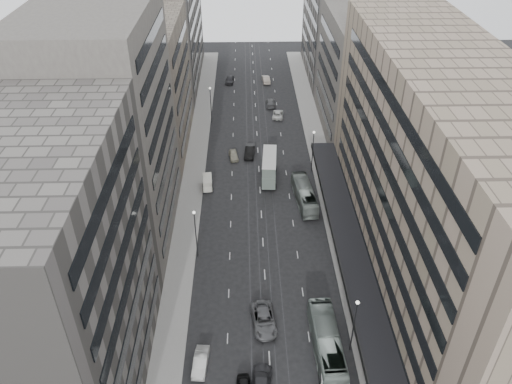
{
  "coord_description": "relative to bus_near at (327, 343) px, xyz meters",
  "views": [
    {
      "loc": [
        -2.5,
        -43.01,
        49.55
      ],
      "look_at": [
        -0.93,
        20.35,
        5.6
      ],
      "focal_mm": 35.0,
      "sensor_mm": 36.0,
      "label": 1
    }
  ],
  "objects": [
    {
      "name": "sedan_5",
      "position": [
        -8.35,
        46.41,
        -0.84
      ],
      "size": [
        2.33,
        5.36,
        1.71
      ],
      "primitive_type": "imported",
      "rotation": [
        0.0,
        0.0,
        -0.1
      ],
      "color": "black",
      "rests_on": "ground"
    },
    {
      "name": "sedan_4",
      "position": [
        -11.52,
        45.33,
        -1.01
      ],
      "size": [
        2.11,
        4.19,
        1.37
      ],
      "primitive_type": "imported",
      "rotation": [
        0.0,
        0.0,
        0.13
      ],
      "color": "#9D9882",
      "rests_on": "ground"
    },
    {
      "name": "sidewalk_right",
      "position": [
        5.25,
        42.81,
        -1.62
      ],
      "size": [
        4.0,
        125.0,
        0.15
      ],
      "primitive_type": "cube",
      "color": "gray",
      "rests_on": "ground"
    },
    {
      "name": "ground",
      "position": [
        -6.75,
        5.31,
        -1.7
      ],
      "size": [
        220.0,
        220.0,
        0.0
      ],
      "primitive_type": "plane",
      "color": "black",
      "rests_on": "ground"
    },
    {
      "name": "lamp_left_near",
      "position": [
        -16.45,
        17.31,
        3.51
      ],
      "size": [
        0.44,
        0.44,
        8.32
      ],
      "color": "#262628",
      "rests_on": "ground"
    },
    {
      "name": "sedan_2",
      "position": [
        -7.22,
        4.43,
        -0.84
      ],
      "size": [
        3.48,
        6.42,
        1.71
      ],
      "primitive_type": "imported",
      "rotation": [
        0.0,
        0.0,
        0.11
      ],
      "color": "#5A5A5C",
      "rests_on": "ground"
    },
    {
      "name": "building_left_b",
      "position": [
        -28.25,
        24.31,
        15.3
      ],
      "size": [
        15.0,
        26.0,
        34.0
      ],
      "primitive_type": "cube",
      "color": "#554F49",
      "rests_on": "ground"
    },
    {
      "name": "sedan_3",
      "position": [
        -7.86,
        -4.55,
        -0.87
      ],
      "size": [
        3.03,
        5.93,
        1.65
      ],
      "primitive_type": "imported",
      "rotation": [
        0.0,
        0.0,
        3.01
      ],
      "color": "#2A2A2D",
      "rests_on": "ground"
    },
    {
      "name": "sedan_9",
      "position": [
        -3.72,
        83.01,
        -0.89
      ],
      "size": [
        2.15,
        5.06,
        1.62
      ],
      "primitive_type": "imported",
      "rotation": [
        0.0,
        0.0,
        3.23
      ],
      "color": "#B3A394",
      "rests_on": "ground"
    },
    {
      "name": "double_decker",
      "position": [
        -4.99,
        37.92,
        0.82
      ],
      "size": [
        3.14,
        8.69,
        4.67
      ],
      "rotation": [
        0.0,
        0.0,
        -0.07
      ],
      "color": "slate",
      "rests_on": "ground"
    },
    {
      "name": "lamp_right_near",
      "position": [
        2.95,
        0.31,
        3.51
      ],
      "size": [
        0.44,
        0.44,
        8.32
      ],
      "color": "#262628",
      "rests_on": "ground"
    },
    {
      "name": "vw_microbus",
      "position": [
        -0.28,
        -3.46,
        -0.37
      ],
      "size": [
        2.38,
        4.58,
        2.38
      ],
      "rotation": [
        0.0,
        0.0,
        -0.1
      ],
      "color": "#4D5053",
      "rests_on": "ground"
    },
    {
      "name": "bus_near",
      "position": [
        0.0,
        0.0,
        0.0
      ],
      "size": [
        3.23,
        12.27,
        3.39
      ],
      "primitive_type": "imported",
      "rotation": [
        0.0,
        0.0,
        3.17
      ],
      "color": "gray",
      "rests_on": "ground"
    },
    {
      "name": "sedan_7",
      "position": [
        -3.25,
        69.02,
        -0.96
      ],
      "size": [
        2.09,
        5.1,
        1.48
      ],
      "primitive_type": "imported",
      "rotation": [
        0.0,
        0.0,
        3.14
      ],
      "color": "#545457",
      "rests_on": "ground"
    },
    {
      "name": "lamp_right_far",
      "position": [
        2.95,
        40.31,
        3.51
      ],
      "size": [
        0.44,
        0.44,
        8.32
      ],
      "color": "#262628",
      "rests_on": "ground"
    },
    {
      "name": "sedan_1",
      "position": [
        -14.74,
        -1.55,
        -0.96
      ],
      "size": [
        1.93,
        4.57,
        1.47
      ],
      "primitive_type": "imported",
      "rotation": [
        0.0,
        0.0,
        -0.09
      ],
      "color": "#B8B8B4",
      "rests_on": "ground"
    },
    {
      "name": "building_left_d",
      "position": [
        -28.25,
        84.31,
        12.3
      ],
      "size": [
        15.0,
        38.0,
        28.0
      ],
      "primitive_type": "cube",
      "color": "slate",
      "rests_on": "ground"
    },
    {
      "name": "sedan_8",
      "position": [
        -12.93,
        82.92,
        -0.86
      ],
      "size": [
        2.39,
        5.04,
        1.67
      ],
      "primitive_type": "imported",
      "rotation": [
        0.0,
        0.0,
        -0.09
      ],
      "color": "#262628",
      "rests_on": "ground"
    },
    {
      "name": "building_right_far",
      "position": [
        14.75,
        87.31,
        12.3
      ],
      "size": [
        15.0,
        32.0,
        28.0
      ],
      "primitive_type": "cube",
      "color": "slate",
      "rests_on": "ground"
    },
    {
      "name": "bus_far",
      "position": [
        0.59,
        30.54,
        -0.16
      ],
      "size": [
        3.64,
        11.26,
        3.08
      ],
      "primitive_type": "imported",
      "rotation": [
        0.0,
        0.0,
        3.24
      ],
      "color": "gray",
      "rests_on": "ground"
    },
    {
      "name": "building_right_mid",
      "position": [
        14.75,
        57.31,
        10.3
      ],
      "size": [
        15.0,
        28.0,
        24.0
      ],
      "primitive_type": "cube",
      "color": "#554F49",
      "rests_on": "ground"
    },
    {
      "name": "department_store",
      "position": [
        14.71,
        13.31,
        13.25
      ],
      "size": [
        19.2,
        60.0,
        30.0
      ],
      "color": "gray",
      "rests_on": "ground"
    },
    {
      "name": "sidewalk_left",
      "position": [
        -18.75,
        42.81,
        -1.62
      ],
      "size": [
        4.0,
        125.0,
        0.15
      ],
      "primitive_type": "cube",
      "color": "gray",
      "rests_on": "ground"
    },
    {
      "name": "sedan_6",
      "position": [
        -1.87,
        63.02,
        -1.02
      ],
      "size": [
        2.85,
        5.11,
        1.35
      ],
      "primitive_type": "imported",
      "rotation": [
        0.0,
        0.0,
        3.01
      ],
      "color": "silver",
      "rests_on": "ground"
    },
    {
      "name": "panel_van",
      "position": [
        -15.95,
        35.14,
        -0.47
      ],
      "size": [
        1.97,
        3.64,
        2.22
      ],
      "rotation": [
        0.0,
        0.0,
        0.08
      ],
      "color": "silver",
      "rests_on": "ground"
    },
    {
      "name": "lamp_left_far",
      "position": [
        -16.45,
        60.31,
        3.51
      ],
      "size": [
        0.44,
        0.44,
        8.32
      ],
      "color": "#262628",
      "rests_on": "ground"
    },
    {
      "name": "building_left_a",
      "position": [
        -28.25,
        -2.69,
        13.3
      ],
      "size": [
        15.0,
        28.0,
        30.0
      ],
      "primitive_type": "cube",
      "color": "slate",
      "rests_on": "ground"
    },
    {
      "name": "building_left_c",
      "position": [
        -28.25,
        51.31,
        10.8
      ],
      "size": [
        15.0,
        28.0,
        25.0
      ],
      "primitive_type": "cube",
      "color": "gray",
      "rests_on": "ground"
    }
  ]
}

